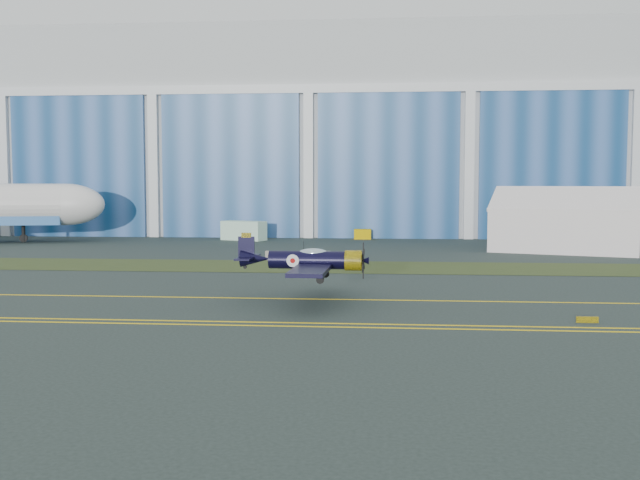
# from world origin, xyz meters

# --- Properties ---
(ground) EXTENTS (260.00, 260.00, 0.00)m
(ground) POSITION_xyz_m (0.00, 0.00, 0.00)
(ground) COLOR #2B3633
(ground) RESTS_ON ground
(grass_median) EXTENTS (260.00, 10.00, 0.02)m
(grass_median) POSITION_xyz_m (0.00, 14.00, 0.02)
(grass_median) COLOR #475128
(grass_median) RESTS_ON ground
(hangar) EXTENTS (220.00, 45.70, 30.00)m
(hangar) POSITION_xyz_m (0.00, 71.79, 14.96)
(hangar) COLOR silver
(hangar) RESTS_ON ground
(taxiway_centreline) EXTENTS (200.00, 0.20, 0.02)m
(taxiway_centreline) POSITION_xyz_m (0.00, -5.00, 0.01)
(taxiway_centreline) COLOR yellow
(taxiway_centreline) RESTS_ON ground
(edge_line_near) EXTENTS (80.00, 0.20, 0.02)m
(edge_line_near) POSITION_xyz_m (0.00, -14.50, 0.01)
(edge_line_near) COLOR yellow
(edge_line_near) RESTS_ON ground
(edge_line_far) EXTENTS (80.00, 0.20, 0.02)m
(edge_line_far) POSITION_xyz_m (0.00, -13.50, 0.01)
(edge_line_far) COLOR yellow
(edge_line_far) RESTS_ON ground
(guard_board_right) EXTENTS (1.20, 0.15, 0.35)m
(guard_board_right) POSITION_xyz_m (22.00, -12.00, 0.17)
(guard_board_right) COLOR yellow
(guard_board_right) RESTS_ON ground
(warbird) EXTENTS (9.92, 11.85, 3.44)m
(warbird) POSITION_xyz_m (5.72, -6.17, 2.76)
(warbird) COLOR black
(warbird) RESTS_ON ground
(tent) EXTENTS (18.73, 16.11, 7.35)m
(tent) POSITION_xyz_m (31.18, 32.46, 3.68)
(tent) COLOR white
(tent) RESTS_ON ground
(shipping_container) EXTENTS (6.38, 4.41, 2.57)m
(shipping_container) POSITION_xyz_m (-8.27, 44.51, 1.28)
(shipping_container) COLOR #C7F9DA
(shipping_container) RESTS_ON ground
(tug) EXTENTS (2.35, 1.51, 1.34)m
(tug) POSITION_xyz_m (7.57, 47.76, 0.67)
(tug) COLOR #E3B500
(tug) RESTS_ON ground
(barrier_a) EXTENTS (2.02, 0.69, 0.90)m
(barrier_a) POSITION_xyz_m (-0.26, 19.63, 0.45)
(barrier_a) COLOR gray
(barrier_a) RESTS_ON ground
(barrier_b) EXTENTS (2.07, 0.89, 0.90)m
(barrier_b) POSITION_xyz_m (4.25, 19.88, 0.45)
(barrier_b) COLOR gray
(barrier_b) RESTS_ON ground
(barrier_c) EXTENTS (2.06, 0.84, 0.90)m
(barrier_c) POSITION_xyz_m (3.55, 19.05, 0.45)
(barrier_c) COLOR #9F8F9A
(barrier_c) RESTS_ON ground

